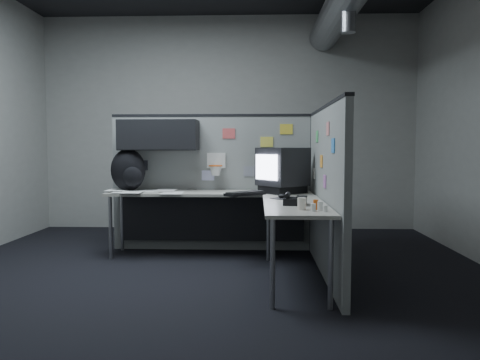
{
  "coord_description": "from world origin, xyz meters",
  "views": [
    {
      "loc": [
        0.45,
        -4.29,
        1.24
      ],
      "look_at": [
        0.27,
        0.35,
        0.91
      ],
      "focal_mm": 35.0,
      "sensor_mm": 36.0,
      "label": 1
    }
  ],
  "objects_px": {
    "keyboard": "(245,193)",
    "backpack": "(129,171)",
    "phone": "(295,200)",
    "desk": "(230,205)",
    "monitor": "(282,170)"
  },
  "relations": [
    {
      "from": "keyboard",
      "to": "backpack",
      "type": "xyz_separation_m",
      "value": [
        -1.35,
        0.4,
        0.22
      ]
    },
    {
      "from": "backpack",
      "to": "phone",
      "type": "bearing_deg",
      "value": -45.67
    },
    {
      "from": "keyboard",
      "to": "backpack",
      "type": "distance_m",
      "value": 1.43
    },
    {
      "from": "keyboard",
      "to": "desk",
      "type": "bearing_deg",
      "value": 155.04
    },
    {
      "from": "keyboard",
      "to": "monitor",
      "type": "bearing_deg",
      "value": 35.98
    },
    {
      "from": "keyboard",
      "to": "backpack",
      "type": "relative_size",
      "value": 0.91
    },
    {
      "from": "monitor",
      "to": "phone",
      "type": "xyz_separation_m",
      "value": [
        0.05,
        -1.06,
        -0.22
      ]
    },
    {
      "from": "desk",
      "to": "keyboard",
      "type": "bearing_deg",
      "value": -27.36
    },
    {
      "from": "keyboard",
      "to": "backpack",
      "type": "height_order",
      "value": "backpack"
    },
    {
      "from": "monitor",
      "to": "keyboard",
      "type": "height_order",
      "value": "monitor"
    },
    {
      "from": "monitor",
      "to": "desk",
      "type": "bearing_deg",
      "value": -156.01
    },
    {
      "from": "monitor",
      "to": "backpack",
      "type": "distance_m",
      "value": 1.76
    },
    {
      "from": "backpack",
      "to": "monitor",
      "type": "bearing_deg",
      "value": -16.67
    },
    {
      "from": "desk",
      "to": "backpack",
      "type": "relative_size",
      "value": 4.72
    },
    {
      "from": "desk",
      "to": "keyboard",
      "type": "xyz_separation_m",
      "value": [
        0.16,
        -0.09,
        0.14
      ]
    }
  ]
}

